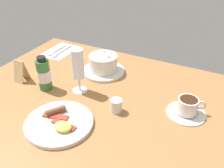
{
  "coord_description": "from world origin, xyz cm",
  "views": [
    {
      "loc": [
        -38.02,
        64.88,
        56.13
      ],
      "look_at": [
        -3.88,
        -2.53,
        7.2
      ],
      "focal_mm": 39.08,
      "sensor_mm": 36.0,
      "label": 1
    }
  ],
  "objects_px": {
    "breakfast_plate": "(59,123)",
    "cutlery_setting": "(60,51)",
    "sauce_bottle_green": "(44,74)",
    "porridge_bowl": "(103,64)",
    "coffee_cup": "(187,108)",
    "wine_glass": "(78,66)",
    "menu_card": "(21,71)",
    "creamer_jug": "(116,105)"
  },
  "relations": [
    {
      "from": "breakfast_plate",
      "to": "cutlery_setting",
      "type": "bearing_deg",
      "value": -52.86
    },
    {
      "from": "cutlery_setting",
      "to": "sauce_bottle_green",
      "type": "bearing_deg",
      "value": 118.32
    },
    {
      "from": "porridge_bowl",
      "to": "breakfast_plate",
      "type": "xyz_separation_m",
      "value": [
        -0.04,
        0.38,
        -0.03
      ]
    },
    {
      "from": "coffee_cup",
      "to": "wine_glass",
      "type": "bearing_deg",
      "value": 6.58
    },
    {
      "from": "menu_card",
      "to": "porridge_bowl",
      "type": "bearing_deg",
      "value": -141.85
    },
    {
      "from": "wine_glass",
      "to": "sauce_bottle_green",
      "type": "bearing_deg",
      "value": 19.97
    },
    {
      "from": "wine_glass",
      "to": "menu_card",
      "type": "bearing_deg",
      "value": 9.57
    },
    {
      "from": "breakfast_plate",
      "to": "wine_glass",
      "type": "bearing_deg",
      "value": -75.74
    },
    {
      "from": "cutlery_setting",
      "to": "coffee_cup",
      "type": "relative_size",
      "value": 1.38
    },
    {
      "from": "creamer_jug",
      "to": "menu_card",
      "type": "bearing_deg",
      "value": -0.82
    },
    {
      "from": "menu_card",
      "to": "cutlery_setting",
      "type": "bearing_deg",
      "value": -83.58
    },
    {
      "from": "sauce_bottle_green",
      "to": "cutlery_setting",
      "type": "bearing_deg",
      "value": -61.68
    },
    {
      "from": "porridge_bowl",
      "to": "sauce_bottle_green",
      "type": "distance_m",
      "value": 0.27
    },
    {
      "from": "wine_glass",
      "to": "creamer_jug",
      "type": "bearing_deg",
      "value": 164.78
    },
    {
      "from": "porridge_bowl",
      "to": "menu_card",
      "type": "distance_m",
      "value": 0.36
    },
    {
      "from": "porridge_bowl",
      "to": "sauce_bottle_green",
      "type": "xyz_separation_m",
      "value": [
        0.15,
        0.22,
        0.03
      ]
    },
    {
      "from": "porridge_bowl",
      "to": "wine_glass",
      "type": "height_order",
      "value": "wine_glass"
    },
    {
      "from": "porridge_bowl",
      "to": "wine_glass",
      "type": "relative_size",
      "value": 1.05
    },
    {
      "from": "menu_card",
      "to": "breakfast_plate",
      "type": "bearing_deg",
      "value": 153.45
    },
    {
      "from": "creamer_jug",
      "to": "breakfast_plate",
      "type": "distance_m",
      "value": 0.21
    },
    {
      "from": "wine_glass",
      "to": "cutlery_setting",
      "type": "bearing_deg",
      "value": -41.02
    },
    {
      "from": "porridge_bowl",
      "to": "breakfast_plate",
      "type": "height_order",
      "value": "porridge_bowl"
    },
    {
      "from": "porridge_bowl",
      "to": "creamer_jug",
      "type": "bearing_deg",
      "value": 127.66
    },
    {
      "from": "wine_glass",
      "to": "menu_card",
      "type": "relative_size",
      "value": 1.92
    },
    {
      "from": "wine_glass",
      "to": "sauce_bottle_green",
      "type": "xyz_separation_m",
      "value": [
        0.13,
        0.05,
        -0.05
      ]
    },
    {
      "from": "creamer_jug",
      "to": "sauce_bottle_green",
      "type": "bearing_deg",
      "value": -0.52
    },
    {
      "from": "cutlery_setting",
      "to": "breakfast_plate",
      "type": "distance_m",
      "value": 0.58
    },
    {
      "from": "coffee_cup",
      "to": "breakfast_plate",
      "type": "height_order",
      "value": "coffee_cup"
    },
    {
      "from": "cutlery_setting",
      "to": "wine_glass",
      "type": "distance_m",
      "value": 0.41
    },
    {
      "from": "coffee_cup",
      "to": "sauce_bottle_green",
      "type": "xyz_separation_m",
      "value": [
        0.55,
        0.1,
        0.04
      ]
    },
    {
      "from": "porridge_bowl",
      "to": "coffee_cup",
      "type": "bearing_deg",
      "value": 162.64
    },
    {
      "from": "breakfast_plate",
      "to": "menu_card",
      "type": "relative_size",
      "value": 2.4
    },
    {
      "from": "creamer_jug",
      "to": "sauce_bottle_green",
      "type": "relative_size",
      "value": 0.38
    },
    {
      "from": "porridge_bowl",
      "to": "coffee_cup",
      "type": "relative_size",
      "value": 1.38
    },
    {
      "from": "breakfast_plate",
      "to": "menu_card",
      "type": "height_order",
      "value": "menu_card"
    },
    {
      "from": "creamer_jug",
      "to": "wine_glass",
      "type": "relative_size",
      "value": 0.3
    },
    {
      "from": "cutlery_setting",
      "to": "breakfast_plate",
      "type": "xyz_separation_m",
      "value": [
        -0.35,
        0.46,
        0.01
      ]
    },
    {
      "from": "cutlery_setting",
      "to": "creamer_jug",
      "type": "height_order",
      "value": "creamer_jug"
    },
    {
      "from": "cutlery_setting",
      "to": "breakfast_plate",
      "type": "bearing_deg",
      "value": 127.14
    },
    {
      "from": "creamer_jug",
      "to": "menu_card",
      "type": "distance_m",
      "value": 0.45
    },
    {
      "from": "porridge_bowl",
      "to": "coffee_cup",
      "type": "xyz_separation_m",
      "value": [
        -0.41,
        0.13,
        -0.01
      ]
    },
    {
      "from": "cutlery_setting",
      "to": "coffee_cup",
      "type": "height_order",
      "value": "coffee_cup"
    }
  ]
}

